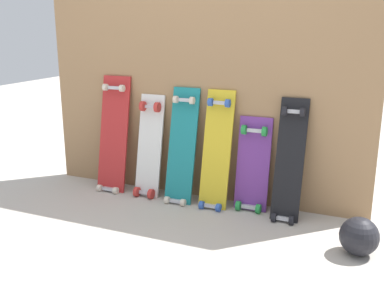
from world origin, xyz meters
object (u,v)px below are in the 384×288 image
at_px(skateboard_yellow, 216,155).
at_px(skateboard_white, 149,150).
at_px(skateboard_red, 113,139).
at_px(skateboard_purple, 253,169).
at_px(skateboard_black, 289,165).
at_px(skateboard_teal, 182,151).
at_px(rubber_ball, 359,236).

bearing_deg(skateboard_yellow, skateboard_white, 178.78).
xyz_separation_m(skateboard_red, skateboard_purple, (1.07, 0.03, -0.11)).
distance_m(skateboard_red, skateboard_black, 1.33).
bearing_deg(skateboard_purple, skateboard_red, -178.39).
relative_size(skateboard_white, skateboard_teal, 0.91).
relative_size(skateboard_purple, skateboard_black, 0.82).
xyz_separation_m(skateboard_white, skateboard_black, (1.03, -0.02, 0.02)).
bearing_deg(skateboard_red, rubber_ball, -11.70).
bearing_deg(skateboard_red, skateboard_white, 0.75).
xyz_separation_m(skateboard_teal, skateboard_yellow, (0.26, 0.00, 0.00)).
xyz_separation_m(skateboard_white, rubber_ball, (1.49, -0.38, -0.23)).
height_order(skateboard_red, skateboard_black, skateboard_red).
bearing_deg(skateboard_red, skateboard_purple, 1.61).
xyz_separation_m(skateboard_yellow, skateboard_black, (0.50, -0.01, -0.01)).
bearing_deg(skateboard_yellow, skateboard_purple, 8.61).
bearing_deg(skateboard_purple, skateboard_teal, -175.30).
height_order(skateboard_red, skateboard_purple, skateboard_red).
bearing_deg(skateboard_black, skateboard_red, 179.27).
bearing_deg(skateboard_black, skateboard_teal, 179.58).
xyz_separation_m(skateboard_red, skateboard_yellow, (0.83, -0.01, -0.03)).
distance_m(skateboard_white, rubber_ball, 1.56).
bearing_deg(skateboard_teal, skateboard_yellow, 0.91).
xyz_separation_m(skateboard_red, skateboard_teal, (0.57, -0.01, -0.03)).
relative_size(skateboard_teal, skateboard_black, 1.03).
distance_m(skateboard_purple, rubber_ball, 0.84).
distance_m(skateboard_purple, skateboard_black, 0.27).
bearing_deg(skateboard_purple, skateboard_white, -178.05).
xyz_separation_m(skateboard_teal, rubber_ball, (1.22, -0.36, -0.26)).
bearing_deg(skateboard_red, skateboard_black, -0.73).
distance_m(skateboard_red, skateboard_yellow, 0.83).
height_order(skateboard_white, skateboard_teal, skateboard_teal).
distance_m(skateboard_red, rubber_ball, 1.85).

